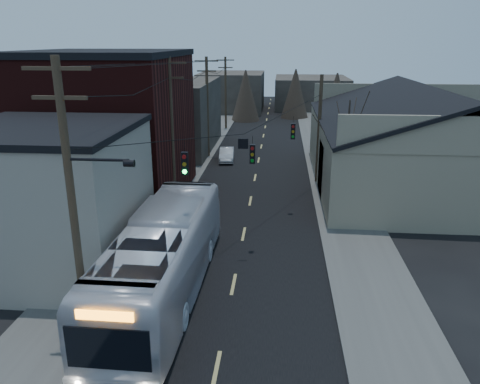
% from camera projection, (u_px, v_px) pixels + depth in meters
% --- Properties ---
extents(road_surface, '(9.00, 110.00, 0.02)m').
position_uv_depth(road_surface, '(257.00, 165.00, 42.81)').
color(road_surface, black).
rests_on(road_surface, ground).
extents(sidewalk_left, '(4.00, 110.00, 0.12)m').
position_uv_depth(sidewalk_left, '(188.00, 163.00, 43.33)').
color(sidewalk_left, '#474744').
rests_on(sidewalk_left, ground).
extents(sidewalk_right, '(4.00, 110.00, 0.12)m').
position_uv_depth(sidewalk_right, '(329.00, 166.00, 42.26)').
color(sidewalk_right, '#474744').
rests_on(sidewalk_right, ground).
extents(building_clapboard, '(8.00, 8.00, 7.00)m').
position_uv_depth(building_clapboard, '(50.00, 202.00, 22.58)').
color(building_clapboard, gray).
rests_on(building_clapboard, ground).
extents(building_brick, '(10.00, 12.00, 10.00)m').
position_uv_depth(building_brick, '(108.00, 129.00, 32.62)').
color(building_brick, black).
rests_on(building_brick, ground).
extents(building_left_far, '(9.00, 14.00, 7.00)m').
position_uv_depth(building_left_far, '(169.00, 116.00, 48.20)').
color(building_left_far, '#302B26').
rests_on(building_left_far, ground).
extents(warehouse, '(16.16, 20.60, 7.73)m').
position_uv_depth(warehouse, '(422.00, 152.00, 36.17)').
color(warehouse, gray).
rests_on(warehouse, ground).
extents(building_far_left, '(10.00, 12.00, 6.00)m').
position_uv_depth(building_far_left, '(232.00, 92.00, 75.53)').
color(building_far_left, '#302B26').
rests_on(building_far_left, ground).
extents(building_far_right, '(12.00, 14.00, 5.00)m').
position_uv_depth(building_far_right, '(311.00, 92.00, 79.35)').
color(building_far_right, '#302B26').
rests_on(building_far_right, ground).
extents(bare_tree, '(0.40, 0.40, 7.20)m').
position_uv_depth(bare_tree, '(346.00, 154.00, 31.69)').
color(bare_tree, black).
rests_on(bare_tree, ground).
extents(utility_lines, '(11.24, 45.28, 10.50)m').
position_uv_depth(utility_lines, '(214.00, 122.00, 35.99)').
color(utility_lines, '#382B1E').
rests_on(utility_lines, ground).
extents(bus, '(3.32, 13.37, 3.71)m').
position_uv_depth(bus, '(163.00, 257.00, 20.57)').
color(bus, silver).
rests_on(bus, ground).
extents(parked_car, '(1.58, 3.85, 1.24)m').
position_uv_depth(parked_car, '(227.00, 155.00, 44.24)').
color(parked_car, '#B5B8BD').
rests_on(parked_car, ground).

